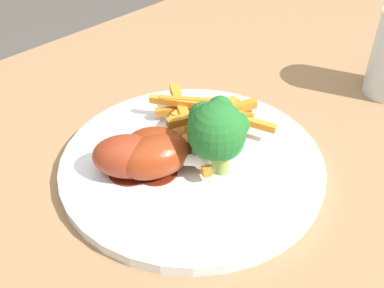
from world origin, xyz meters
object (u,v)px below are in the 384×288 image
(chicken_drumstick_far, at_px, (133,157))
(chicken_drumstick_extra, at_px, (160,155))
(broccoli_floret_front, at_px, (216,128))
(broccoli_floret_middle, at_px, (224,140))
(carrot_fries_pile, at_px, (204,120))
(chicken_drumstick_near, at_px, (159,148))
(dinner_plate, at_px, (192,163))
(dining_table, at_px, (193,212))

(chicken_drumstick_far, height_order, chicken_drumstick_extra, chicken_drumstick_extra)
(broccoli_floret_front, height_order, broccoli_floret_middle, broccoli_floret_front)
(broccoli_floret_front, xyz_separation_m, carrot_fries_pile, (0.03, 0.05, -0.03))
(carrot_fries_pile, distance_m, chicken_drumstick_far, 0.10)
(broccoli_floret_front, height_order, chicken_drumstick_extra, broccoli_floret_front)
(broccoli_floret_front, height_order, carrot_fries_pile, broccoli_floret_front)
(broccoli_floret_front, distance_m, chicken_drumstick_extra, 0.06)
(broccoli_floret_middle, xyz_separation_m, chicken_drumstick_near, (-0.04, 0.06, -0.02))
(broccoli_floret_middle, relative_size, chicken_drumstick_extra, 0.50)
(dinner_plate, xyz_separation_m, chicken_drumstick_far, (-0.06, 0.03, 0.03))
(chicken_drumstick_far, bearing_deg, chicken_drumstick_near, -14.83)
(chicken_drumstick_far, bearing_deg, dining_table, -4.65)
(chicken_drumstick_near, bearing_deg, chicken_drumstick_extra, -125.87)
(dinner_plate, distance_m, chicken_drumstick_extra, 0.05)
(dinner_plate, bearing_deg, broccoli_floret_middle, -76.34)
(broccoli_floret_middle, distance_m, chicken_drumstick_extra, 0.07)
(carrot_fries_pile, distance_m, chicken_drumstick_near, 0.07)
(broccoli_floret_front, height_order, chicken_drumstick_near, broccoli_floret_front)
(dinner_plate, distance_m, broccoli_floret_middle, 0.06)
(chicken_drumstick_near, distance_m, chicken_drumstick_far, 0.03)
(chicken_drumstick_near, relative_size, chicken_drumstick_far, 1.00)
(broccoli_floret_middle, distance_m, chicken_drumstick_far, 0.09)
(dinner_plate, distance_m, carrot_fries_pile, 0.05)
(chicken_drumstick_extra, bearing_deg, carrot_fries_pile, 8.92)
(chicken_drumstick_extra, bearing_deg, broccoli_floret_front, -39.09)
(dining_table, relative_size, chicken_drumstick_extra, 9.50)
(carrot_fries_pile, bearing_deg, dinner_plate, -152.03)
(chicken_drumstick_near, bearing_deg, carrot_fries_pile, 1.13)
(chicken_drumstick_far, distance_m, chicken_drumstick_extra, 0.03)
(dinner_plate, relative_size, carrot_fries_pile, 1.89)
(broccoli_floret_middle, distance_m, chicken_drumstick_near, 0.07)
(dinner_plate, xyz_separation_m, chicken_drumstick_near, (-0.03, 0.02, 0.03))
(dining_table, distance_m, broccoli_floret_middle, 0.17)
(carrot_fries_pile, height_order, chicken_drumstick_near, same)
(chicken_drumstick_near, bearing_deg, broccoli_floret_middle, -56.41)
(broccoli_floret_front, bearing_deg, carrot_fries_pile, 55.24)
(dinner_plate, relative_size, broccoli_floret_front, 3.55)
(dining_table, relative_size, dinner_plate, 4.25)
(dinner_plate, height_order, carrot_fries_pile, carrot_fries_pile)
(dining_table, bearing_deg, chicken_drumstick_near, -179.03)
(dinner_plate, relative_size, broccoli_floret_middle, 4.50)
(dinner_plate, height_order, chicken_drumstick_extra, chicken_drumstick_extra)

